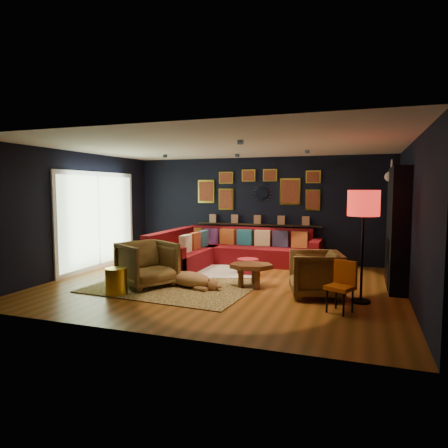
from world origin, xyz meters
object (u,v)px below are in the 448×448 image
(orange_chair, at_px, (342,282))
(dog, at_px, (191,276))
(floor_lamp, at_px, (364,208))
(sectional, at_px, (223,252))
(pouf, at_px, (248,266))
(armchair_right, at_px, (316,272))
(armchair_left, at_px, (147,262))
(coffee_table, at_px, (251,268))
(gold_stool, at_px, (116,281))

(orange_chair, height_order, dog, orange_chair)
(orange_chair, relative_size, dog, 0.62)
(floor_lamp, bearing_deg, sectional, 144.64)
(dog, bearing_deg, pouf, 80.41)
(sectional, relative_size, armchair_right, 4.02)
(floor_lamp, bearing_deg, dog, -179.66)
(pouf, bearing_deg, orange_chair, -45.72)
(sectional, relative_size, dog, 2.77)
(armchair_left, height_order, dog, armchair_left)
(sectional, xyz_separation_m, pouf, (0.81, -0.72, -0.15))
(floor_lamp, bearing_deg, coffee_table, 168.42)
(gold_stool, relative_size, dog, 0.38)
(coffee_table, distance_m, armchair_left, 1.93)
(sectional, bearing_deg, dog, -86.10)
(coffee_table, relative_size, pouf, 2.03)
(gold_stool, distance_m, orange_chair, 3.72)
(sectional, bearing_deg, armchair_right, -41.14)
(coffee_table, distance_m, dog, 1.13)
(armchair_right, xyz_separation_m, dog, (-2.23, -0.15, -0.21))
(armchair_right, bearing_deg, gold_stool, -87.29)
(armchair_left, bearing_deg, floor_lamp, -55.95)
(floor_lamp, bearing_deg, armchair_left, -176.97)
(sectional, height_order, orange_chair, sectional)
(armchair_right, relative_size, orange_chair, 1.12)
(armchair_right, height_order, orange_chair, armchair_right)
(sectional, height_order, coffee_table, sectional)
(dog, bearing_deg, floor_lamp, 14.49)
(pouf, height_order, armchair_left, armchair_left)
(armchair_right, xyz_separation_m, floor_lamp, (0.73, -0.13, 1.10))
(pouf, xyz_separation_m, armchair_left, (-1.46, -1.69, 0.29))
(armchair_right, distance_m, gold_stool, 3.40)
(dog, bearing_deg, armchair_left, -153.03)
(armchair_left, distance_m, gold_stool, 0.75)
(sectional, xyz_separation_m, floor_lamp, (3.11, -2.21, 1.20))
(armchair_right, distance_m, dog, 2.25)
(pouf, bearing_deg, coffee_table, -71.12)
(armchair_right, height_order, gold_stool, armchair_right)
(orange_chair, bearing_deg, pouf, 159.82)
(armchair_left, bearing_deg, gold_stool, -165.79)
(armchair_left, relative_size, gold_stool, 1.99)
(armchair_right, distance_m, floor_lamp, 1.32)
(armchair_right, relative_size, gold_stool, 1.82)
(floor_lamp, bearing_deg, pouf, 147.07)
(pouf, distance_m, floor_lamp, 3.05)
(pouf, bearing_deg, dog, -113.73)
(floor_lamp, relative_size, dog, 1.46)
(orange_chair, bearing_deg, coffee_table, 174.72)
(coffee_table, bearing_deg, orange_chair, -30.83)
(orange_chair, relative_size, floor_lamp, 0.42)
(dog, bearing_deg, armchair_right, 17.87)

